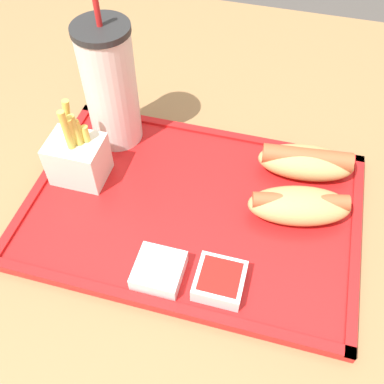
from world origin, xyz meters
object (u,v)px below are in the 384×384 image
at_px(fries_carton, 78,157).
at_px(sauce_cup_ketchup, 220,280).
at_px(soda_cup, 110,86).
at_px(sauce_cup_mayo, 159,270).
at_px(hot_dog_near, 299,205).
at_px(hot_dog_far, 306,161).

xyz_separation_m(fries_carton, sauce_cup_ketchup, (0.22, -0.11, -0.02)).
xyz_separation_m(soda_cup, sauce_cup_ketchup, (0.20, -0.20, -0.08)).
distance_m(fries_carton, sauce_cup_mayo, 0.19).
relative_size(hot_dog_near, sauce_cup_mayo, 2.51).
relative_size(hot_dog_near, fries_carton, 1.15).
relative_size(soda_cup, sauce_cup_ketchup, 3.90).
height_order(hot_dog_far, fries_carton, fries_carton).
bearing_deg(hot_dog_far, sauce_cup_mayo, -125.22).
xyz_separation_m(soda_cup, hot_dog_near, (0.27, -0.08, -0.07)).
bearing_deg(fries_carton, sauce_cup_mayo, -38.83).
relative_size(hot_dog_far, hot_dog_near, 0.97).
distance_m(soda_cup, hot_dog_far, 0.28).
bearing_deg(sauce_cup_mayo, soda_cup, 122.10).
height_order(soda_cup, fries_carton, soda_cup).
distance_m(hot_dog_far, fries_carton, 0.30).
distance_m(fries_carton, sauce_cup_ketchup, 0.25).
bearing_deg(hot_dog_near, sauce_cup_mayo, -138.41).
bearing_deg(sauce_cup_ketchup, hot_dog_near, 58.97).
relative_size(hot_dog_far, sauce_cup_ketchup, 2.44).
distance_m(hot_dog_far, sauce_cup_ketchup, 0.21).
bearing_deg(sauce_cup_ketchup, fries_carton, 152.41).
distance_m(soda_cup, sauce_cup_mayo, 0.25).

